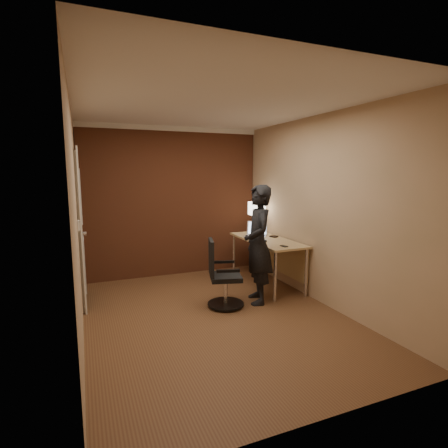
{
  "coord_description": "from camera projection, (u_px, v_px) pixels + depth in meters",
  "views": [
    {
      "loc": [
        -1.44,
        -3.82,
        1.75
      ],
      "look_at": [
        0.35,
        0.55,
        1.05
      ],
      "focal_mm": 28.0,
      "sensor_mm": 36.0,
      "label": 1
    }
  ],
  "objects": [
    {
      "name": "office_chair",
      "position": [
        221.0,
        278.0,
        4.54
      ],
      "size": [
        0.49,
        0.54,
        0.88
      ],
      "color": "black",
      "rests_on": "ground"
    },
    {
      "name": "person",
      "position": [
        258.0,
        244.0,
        4.66
      ],
      "size": [
        0.52,
        0.66,
        1.59
      ],
      "primitive_type": "imported",
      "rotation": [
        0.0,
        0.0,
        -1.84
      ],
      "color": "black",
      "rests_on": "ground"
    },
    {
      "name": "wallet",
      "position": [
        274.0,
        236.0,
        5.55
      ],
      "size": [
        0.13,
        0.14,
        0.02
      ],
      "primitive_type": "cube",
      "rotation": [
        0.0,
        0.0,
        0.41
      ],
      "color": "black",
      "rests_on": "desk"
    },
    {
      "name": "desk_lamp",
      "position": [
        257.0,
        209.0,
        5.82
      ],
      "size": [
        0.22,
        0.22,
        0.54
      ],
      "color": "silver",
      "rests_on": "desk"
    },
    {
      "name": "laptop",
      "position": [
        256.0,
        232.0,
        5.63
      ],
      "size": [
        0.42,
        0.41,
        0.23
      ],
      "color": "silver",
      "rests_on": "desk"
    },
    {
      "name": "phone",
      "position": [
        284.0,
        246.0,
        4.85
      ],
      "size": [
        0.07,
        0.12,
        0.01
      ],
      "primitive_type": "cube",
      "rotation": [
        0.0,
        0.0,
        0.12
      ],
      "color": "black",
      "rests_on": "desk"
    },
    {
      "name": "room",
      "position": [
        163.0,
        197.0,
        5.4
      ],
      "size": [
        4.0,
        4.0,
        4.0
      ],
      "color": "brown",
      "rests_on": "ground"
    },
    {
      "name": "mouse",
      "position": [
        263.0,
        241.0,
        5.17
      ],
      "size": [
        0.09,
        0.11,
        0.03
      ],
      "primitive_type": "cube",
      "rotation": [
        0.0,
        0.0,
        0.3
      ],
      "color": "black",
      "rests_on": "desk"
    },
    {
      "name": "desk",
      "position": [
        271.0,
        247.0,
        5.44
      ],
      "size": [
        0.6,
        1.5,
        0.73
      ],
      "color": "tan",
      "rests_on": "ground"
    }
  ]
}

